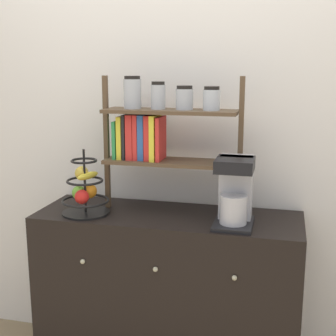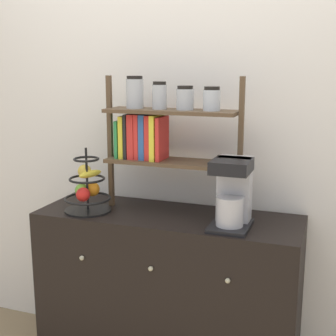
{
  "view_description": "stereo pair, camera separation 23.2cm",
  "coord_description": "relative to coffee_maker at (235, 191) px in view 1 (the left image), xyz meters",
  "views": [
    {
      "loc": [
        0.56,
        -1.97,
        1.62
      ],
      "look_at": [
        0.0,
        0.23,
        1.13
      ],
      "focal_mm": 50.0,
      "sensor_mm": 36.0,
      "label": 1
    },
    {
      "loc": [
        0.78,
        -1.9,
        1.62
      ],
      "look_at": [
        0.0,
        0.23,
        1.13
      ],
      "focal_mm": 50.0,
      "sensor_mm": 36.0,
      "label": 2
    }
  ],
  "objects": [
    {
      "name": "shelf_hutch",
      "position": [
        -0.41,
        0.11,
        0.27
      ],
      "size": [
        0.72,
        0.2,
        0.69
      ],
      "color": "brown",
      "rests_on": "sideboard"
    },
    {
      "name": "fruit_stand",
      "position": [
        -0.76,
        -0.02,
        -0.05
      ],
      "size": [
        0.24,
        0.24,
        0.33
      ],
      "color": "black",
      "rests_on": "sideboard"
    },
    {
      "name": "wall_back",
      "position": [
        -0.34,
        0.33,
        0.25
      ],
      "size": [
        7.0,
        0.05,
        2.6
      ],
      "primitive_type": "cube",
      "color": "silver",
      "rests_on": "ground_plane"
    },
    {
      "name": "sideboard",
      "position": [
        -0.34,
        0.06,
        -0.61
      ],
      "size": [
        1.34,
        0.48,
        0.89
      ],
      "color": "black",
      "rests_on": "ground_plane"
    },
    {
      "name": "coffee_maker",
      "position": [
        0.0,
        0.0,
        0.0
      ],
      "size": [
        0.18,
        0.24,
        0.32
      ],
      "color": "black",
      "rests_on": "sideboard"
    }
  ]
}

